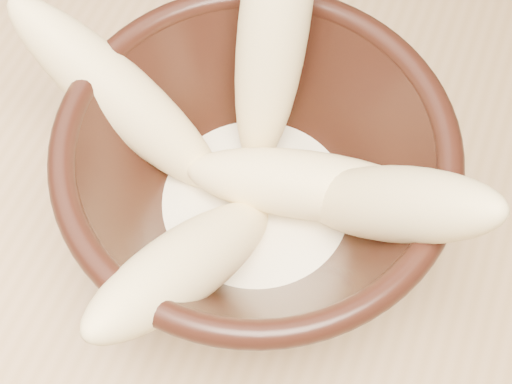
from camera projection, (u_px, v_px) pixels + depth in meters
table at (110, 242)px, 0.58m from camera, size 1.20×0.80×0.75m
bowl at (256, 184)px, 0.44m from camera, size 0.23×0.23×0.13m
milk_puddle at (256, 206)px, 0.47m from camera, size 0.13×0.13×0.02m
banana_upright at (274, 24)px, 0.42m from camera, size 0.06×0.14×0.19m
banana_left at (121, 98)px, 0.44m from camera, size 0.17×0.07×0.14m
banana_right at (389, 204)px, 0.39m from camera, size 0.14×0.08×0.15m
banana_across at (307, 185)px, 0.44m from camera, size 0.16×0.07×0.05m
banana_front at (187, 264)px, 0.39m from camera, size 0.09×0.17×0.12m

